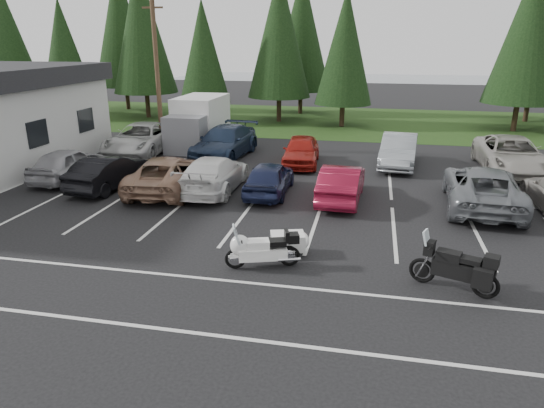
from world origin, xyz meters
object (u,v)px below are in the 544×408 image
at_px(car_near_6, 483,187).
at_px(car_far_2, 301,151).
at_px(box_truck, 196,123).
at_px(cargo_trailer, 288,244).
at_px(car_far_3, 399,151).
at_px(car_far_0, 142,139).
at_px(utility_pole, 157,66).
at_px(car_near_5, 342,183).
at_px(car_near_2, 168,174).
at_px(car_far_4, 511,155).
at_px(car_near_3, 214,174).
at_px(car_near_1, 109,172).
at_px(adventure_motorcycle, 455,263).
at_px(car_near_4, 269,178).
at_px(car_far_1, 225,142).
at_px(car_near_0, 68,164).
at_px(touring_motorcycle, 263,246).

xyz_separation_m(car_near_6, car_far_2, (-7.78, 5.19, -0.06)).
relative_size(box_truck, cargo_trailer, 3.86).
bearing_deg(car_far_3, car_far_0, -174.71).
distance_m(box_truck, car_near_6, 16.69).
bearing_deg(utility_pole, box_truck, 14.04).
bearing_deg(car_far_0, car_near_5, -30.33).
bearing_deg(car_near_5, car_near_2, 3.83).
distance_m(box_truck, car_far_3, 11.88).
xyz_separation_m(car_near_5, car_far_4, (7.74, 6.17, 0.11)).
distance_m(utility_pole, car_near_3, 10.45).
distance_m(car_near_1, adventure_motorcycle, 14.82).
xyz_separation_m(car_near_4, car_far_1, (-3.77, 6.01, 0.14)).
relative_size(car_near_2, car_far_2, 1.23).
height_order(car_near_2, car_near_6, car_near_6).
relative_size(utility_pole, box_truck, 1.61).
distance_m(car_far_2, cargo_trailer, 11.04).
xyz_separation_m(utility_pole, cargo_trailer, (9.98, -13.46, -4.36)).
bearing_deg(car_near_6, car_far_1, -21.98).
bearing_deg(car_far_1, car_near_2, -89.72).
distance_m(box_truck, car_far_1, 3.33).
height_order(car_far_0, car_far_4, car_far_0).
bearing_deg(car_near_3, car_far_4, -156.39).
relative_size(car_near_4, cargo_trailer, 2.82).
xyz_separation_m(car_near_0, car_near_2, (5.20, -0.70, 0.00)).
distance_m(box_truck, car_far_2, 7.42).
xyz_separation_m(car_near_4, car_far_3, (5.45, 5.96, 0.10)).
xyz_separation_m(car_near_6, car_far_3, (-2.89, 5.94, 0.00)).
height_order(car_near_1, car_near_6, car_near_6).
distance_m(car_near_2, car_far_1, 6.43).
distance_m(car_near_5, car_far_0, 13.20).
relative_size(car_near_6, touring_motorcycle, 2.42).
bearing_deg(car_near_5, box_truck, -39.97).
relative_size(box_truck, car_far_1, 0.97).
height_order(car_near_0, car_far_2, car_near_0).
xyz_separation_m(utility_pole, car_near_4, (8.19, -7.71, -4.00)).
distance_m(car_far_1, touring_motorcycle, 13.75).
relative_size(box_truck, car_near_1, 1.28).
distance_m(utility_pole, car_far_2, 9.92).
bearing_deg(car_near_0, car_far_3, -160.56).
relative_size(car_near_4, touring_motorcycle, 1.73).
distance_m(car_near_3, car_far_2, 6.03).
relative_size(car_near_2, touring_motorcycle, 2.27).
xyz_separation_m(car_near_1, car_near_5, (9.99, 0.34, 0.00)).
height_order(car_near_1, car_near_3, car_near_3).
bearing_deg(box_truck, car_far_3, -10.96).
bearing_deg(car_near_5, car_near_6, -174.73).
bearing_deg(car_near_5, car_far_0, -25.55).
bearing_deg(box_truck, adventure_motorcycle, -50.69).
bearing_deg(car_far_2, car_near_4, -100.22).
distance_m(car_far_0, car_far_3, 14.08).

